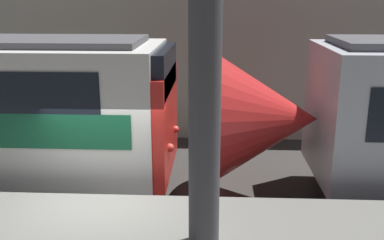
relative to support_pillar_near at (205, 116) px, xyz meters
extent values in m
cube|color=#B2AD9E|center=(-1.96, 8.32, -0.61)|extent=(50.00, 0.15, 4.77)
cylinder|color=#47474C|center=(0.00, 0.00, 0.00)|extent=(0.45, 0.45, 3.95)
cone|color=red|center=(1.33, 3.74, -1.04)|extent=(2.20, 2.78, 2.78)
sphere|color=#F2EFCC|center=(0.38, 3.74, -1.48)|extent=(0.20, 0.20, 0.20)
cube|color=red|center=(-0.96, 3.74, -1.13)|extent=(0.25, 2.98, 2.34)
cube|color=black|center=(-0.96, 3.74, 0.04)|extent=(0.25, 2.68, 0.94)
sphere|color=#EA4C42|center=(-0.80, 3.05, -1.54)|extent=(0.18, 0.18, 0.18)
sphere|color=#EA4C42|center=(-0.80, 4.42, -1.54)|extent=(0.18, 0.18, 0.18)
camera|label=1|loc=(0.13, -6.02, 1.62)|focal=42.00mm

